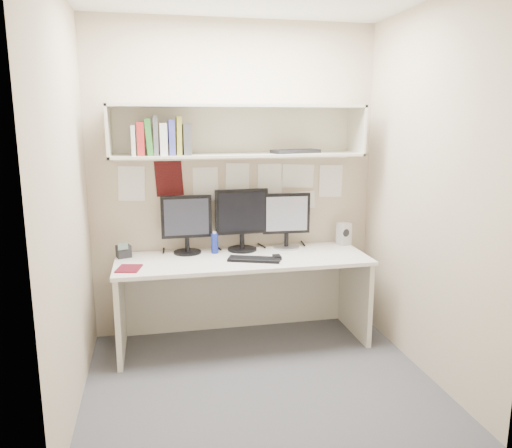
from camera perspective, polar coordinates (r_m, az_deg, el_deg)
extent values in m
cube|color=#47464B|center=(3.68, 0.44, -17.50)|extent=(2.40, 2.00, 0.01)
cube|color=#BDAB91|center=(4.23, -2.41, 4.94)|extent=(2.40, 0.02, 2.60)
cube|color=#BDAB91|center=(2.30, 5.76, -0.84)|extent=(2.40, 0.02, 2.60)
cube|color=#BDAB91|center=(3.22, -20.88, 2.05)|extent=(0.02, 2.00, 2.60)
cube|color=#BDAB91|center=(3.70, 19.01, 3.33)|extent=(0.02, 2.00, 2.60)
cube|color=silver|center=(3.99, -1.49, -4.03)|extent=(2.00, 0.70, 0.03)
cube|color=beige|center=(4.41, -2.24, -7.45)|extent=(1.96, 0.02, 0.70)
cube|color=beige|center=(4.01, -1.98, 7.88)|extent=(2.00, 0.38, 0.02)
cube|color=beige|center=(4.01, -2.02, 13.31)|extent=(2.00, 0.38, 0.02)
cube|color=beige|center=(4.18, -2.42, 10.64)|extent=(2.00, 0.02, 0.40)
cube|color=beige|center=(3.96, -16.49, 10.12)|extent=(0.02, 0.38, 0.40)
cube|color=beige|center=(4.29, 11.38, 10.45)|extent=(0.02, 0.38, 0.40)
cylinder|color=black|center=(4.15, -7.83, -3.20)|extent=(0.23, 0.23, 0.02)
cylinder|color=black|center=(4.13, -7.86, -2.34)|extent=(0.04, 0.04, 0.11)
cube|color=black|center=(4.09, -7.96, 0.83)|extent=(0.41, 0.04, 0.35)
cube|color=black|center=(4.07, -7.94, 0.78)|extent=(0.36, 0.01, 0.30)
cylinder|color=black|center=(4.20, -1.60, -2.89)|extent=(0.24, 0.24, 0.02)
cylinder|color=black|center=(4.18, -1.60, -1.97)|extent=(0.04, 0.04, 0.12)
cube|color=black|center=(4.14, -1.65, 1.42)|extent=(0.44, 0.05, 0.38)
cube|color=black|center=(4.12, -1.60, 1.38)|extent=(0.39, 0.02, 0.32)
cylinder|color=#A5A5AA|center=(4.28, 3.48, -2.63)|extent=(0.22, 0.22, 0.02)
cylinder|color=black|center=(4.27, 3.49, -1.81)|extent=(0.04, 0.04, 0.11)
cube|color=black|center=(4.23, 3.49, 1.22)|extent=(0.40, 0.05, 0.34)
cube|color=#ABABB0|center=(4.21, 3.56, 1.17)|extent=(0.35, 0.02, 0.29)
cube|color=black|center=(3.89, -0.22, -4.06)|extent=(0.43, 0.27, 0.02)
cube|color=black|center=(3.94, 2.41, -3.81)|extent=(0.06, 0.10, 0.03)
cube|color=#B5B4B0|center=(4.43, 10.00, -1.11)|extent=(0.13, 0.13, 0.20)
cylinder|color=black|center=(4.38, 10.26, -1.01)|extent=(0.07, 0.03, 0.07)
cylinder|color=navy|center=(4.11, -4.75, -2.21)|extent=(0.06, 0.06, 0.17)
cylinder|color=white|center=(4.09, -4.77, -1.02)|extent=(0.03, 0.03, 0.02)
cube|color=#570F1A|center=(3.79, -14.32, -4.95)|extent=(0.20, 0.23, 0.01)
cube|color=black|center=(4.11, -14.89, -3.05)|extent=(0.13, 0.12, 0.10)
cube|color=#4C6659|center=(4.05, -14.96, -2.49)|extent=(0.08, 0.03, 0.05)
cube|color=beige|center=(3.91, -13.82, 9.25)|extent=(0.03, 0.18, 0.23)
cube|color=#AB1F1F|center=(3.91, -13.03, 9.47)|extent=(0.05, 0.18, 0.25)
cube|color=#297226|center=(3.91, -12.15, 9.69)|extent=(0.04, 0.18, 0.27)
cube|color=#4B4C50|center=(3.91, -11.40, 9.90)|extent=(0.03, 0.18, 0.30)
cube|color=silver|center=(3.91, -10.54, 9.51)|extent=(0.06, 0.18, 0.24)
cube|color=#3A3D91|center=(3.91, -9.61, 9.72)|extent=(0.05, 0.18, 0.27)
cube|color=olive|center=(3.91, -8.82, 9.93)|extent=(0.04, 0.18, 0.29)
cube|color=#3C3D3F|center=(3.92, -7.92, 9.54)|extent=(0.06, 0.18, 0.23)
cube|color=black|center=(4.12, 4.53, 8.29)|extent=(0.43, 0.26, 0.03)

